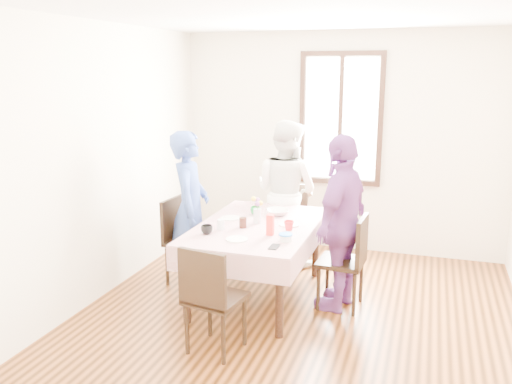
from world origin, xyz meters
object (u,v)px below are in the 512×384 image
person_left (189,209)px  chair_far (286,224)px  chair_right (341,262)px  chair_near (216,298)px  person_far (286,193)px  person_right (340,223)px  chair_left (189,241)px  dining_table (258,262)px

person_left → chair_far: bearing=-55.7°
chair_right → chair_near: 1.41m
person_far → chair_right: bearing=150.0°
chair_far → person_right: 1.37m
chair_right → person_far: bearing=42.3°
chair_right → chair_left: bearing=90.0°
dining_table → person_far: (0.00, 1.07, 0.47)m
dining_table → chair_far: 1.09m
chair_right → chair_far: (-0.82, 1.04, 0.00)m
dining_table → person_right: bearing=3.5°
chair_left → chair_near: (0.82, -1.24, 0.00)m
person_right → chair_right: bearing=102.7°
person_left → chair_right: bearing=-108.8°
chair_right → chair_near: bearing=147.6°
chair_left → dining_table: bearing=85.1°
dining_table → person_right: size_ratio=0.94×
chair_left → chair_near: 1.49m
chair_near → person_far: (0.00, 2.16, 0.39)m
chair_right → person_left: person_left is taller
chair_near → person_right: person_right is taller
person_far → chair_far: bearing=-68.8°
person_left → person_far: size_ratio=0.97×
dining_table → person_left: 0.93m
dining_table → person_far: size_ratio=0.94×
chair_right → person_far: size_ratio=0.54×
chair_near → person_right: 1.45m
person_left → person_right: (1.60, -0.10, 0.02)m
dining_table → chair_right: (0.82, 0.05, 0.08)m
chair_far → person_right: size_ratio=0.54×
chair_left → person_far: size_ratio=0.54×
person_right → dining_table: bearing=-73.8°
chair_left → chair_far: (0.82, 0.94, 0.00)m
chair_left → person_left: person_left is taller
dining_table → chair_far: chair_far is taller
chair_right → person_left: (-1.62, 0.10, 0.36)m
chair_right → person_right: size_ratio=0.54×
chair_far → person_left: size_ratio=0.56×
chair_near → person_right: size_ratio=0.54×
dining_table → chair_left: chair_left is taller
chair_far → chair_near: size_ratio=1.00×
dining_table → person_far: 1.17m
dining_table → chair_right: bearing=3.4°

